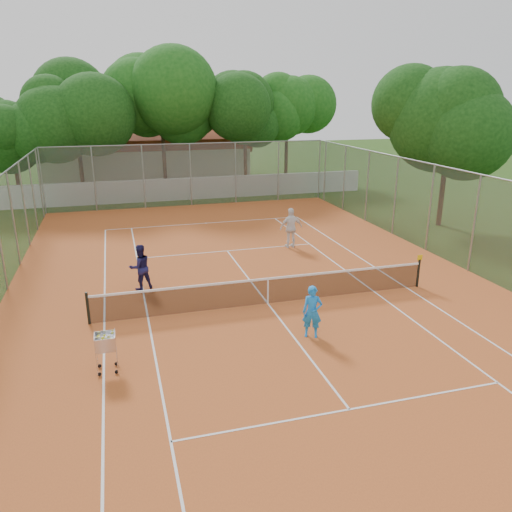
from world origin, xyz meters
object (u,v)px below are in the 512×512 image
object	(u,v)px
tennis_net	(268,291)
clubhouse	(146,153)
player_near	(312,312)
player_far_right	(291,228)
player_far_left	(140,267)
ball_hopper	(106,351)

from	to	relation	value
tennis_net	clubhouse	size ratio (longest dim) A/B	0.72
player_near	player_far_right	bearing A→B (deg)	96.71
player_far_left	player_far_right	world-z (taller)	player_far_right
player_near	player_far_right	xyz separation A→B (m)	(2.52, 8.89, 0.15)
tennis_net	ball_hopper	size ratio (longest dim) A/B	10.32
clubhouse	player_far_left	world-z (taller)	clubhouse
ball_hopper	player_far_right	bearing A→B (deg)	32.25
tennis_net	player_near	bearing A→B (deg)	-78.82
player_far_left	player_far_right	size ratio (longest dim) A/B	0.91
player_near	player_far_left	bearing A→B (deg)	153.71
player_near	ball_hopper	bearing A→B (deg)	-153.74
tennis_net	clubhouse	distance (m)	29.12
player_far_left	player_near	bearing A→B (deg)	112.80
player_far_right	ball_hopper	bearing A→B (deg)	46.07
clubhouse	player_far_left	size ratio (longest dim) A/B	9.53
tennis_net	player_far_right	world-z (taller)	player_far_right
clubhouse	player_far_left	bearing A→B (deg)	-94.65
ball_hopper	clubhouse	bearing A→B (deg)	68.53
player_far_left	tennis_net	bearing A→B (deg)	129.16
tennis_net	ball_hopper	distance (m)	6.20
player_far_right	tennis_net	bearing A→B (deg)	61.98
player_far_left	clubhouse	bearing A→B (deg)	-113.02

